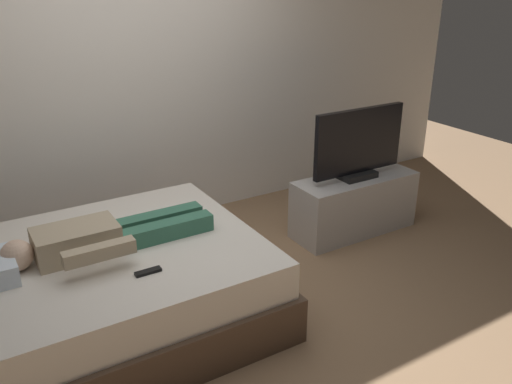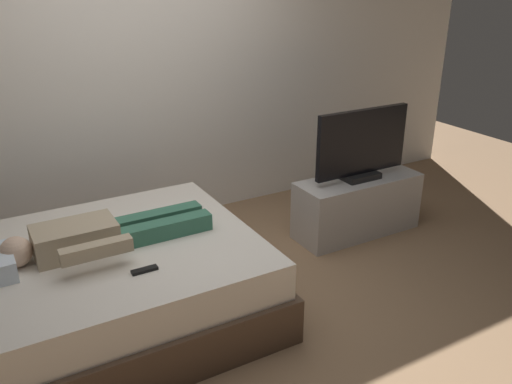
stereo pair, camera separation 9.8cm
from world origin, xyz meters
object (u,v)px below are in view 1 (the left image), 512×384
(bed, at_px, (102,291))
(tv_stand, at_px, (354,204))
(tv, at_px, (359,145))
(person, at_px, (99,238))
(remote, at_px, (148,272))

(bed, distance_m, tv_stand, 2.26)
(tv, bearing_deg, person, -174.55)
(remote, bearing_deg, tv_stand, 16.57)
(tv_stand, bearing_deg, tv, 180.00)
(bed, bearing_deg, tv_stand, 5.74)
(person, xyz_separation_m, tv, (2.22, 0.21, 0.16))
(bed, height_order, tv, tv)
(tv_stand, bearing_deg, person, -174.55)
(bed, relative_size, person, 1.60)
(person, relative_size, tv_stand, 1.15)
(person, bearing_deg, tv_stand, 5.45)
(remote, relative_size, tv_stand, 0.14)
(person, height_order, remote, person)
(bed, distance_m, tv, 2.32)
(person, distance_m, tv_stand, 2.27)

